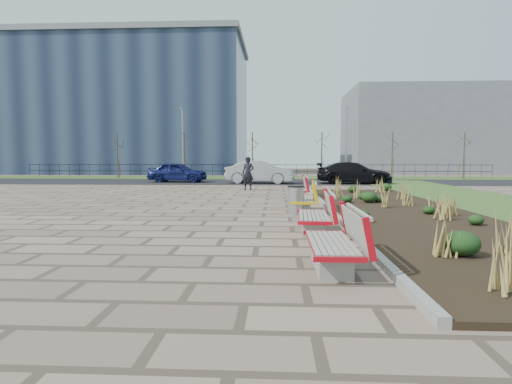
{
  "coord_description": "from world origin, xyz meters",
  "views": [
    {
      "loc": [
        2.07,
        -8.32,
        1.89
      ],
      "look_at": [
        1.5,
        3.0,
        0.9
      ],
      "focal_mm": 28.0,
      "sensor_mm": 36.0,
      "label": 1
    }
  ],
  "objects_px": {
    "bench_a": "(331,239)",
    "car_black": "(354,173)",
    "pedestrian": "(248,173)",
    "bench_c": "(303,198)",
    "car_blue": "(178,172)",
    "bench_d": "(297,188)",
    "bench_b": "(313,213)",
    "lamp_west": "(183,144)",
    "lamp_east": "(346,144)",
    "car_silver": "(260,172)",
    "litter_bin": "(296,201)"
  },
  "relations": [
    {
      "from": "bench_a",
      "to": "car_black",
      "type": "distance_m",
      "value": 22.38
    },
    {
      "from": "bench_a",
      "to": "pedestrian",
      "type": "relative_size",
      "value": 1.09
    },
    {
      "from": "bench_c",
      "to": "car_blue",
      "type": "relative_size",
      "value": 0.48
    },
    {
      "from": "bench_d",
      "to": "car_blue",
      "type": "distance_m",
      "value": 14.41
    },
    {
      "from": "bench_d",
      "to": "car_black",
      "type": "distance_m",
      "value": 11.56
    },
    {
      "from": "bench_b",
      "to": "lamp_west",
      "type": "relative_size",
      "value": 0.35
    },
    {
      "from": "bench_a",
      "to": "car_blue",
      "type": "height_order",
      "value": "car_blue"
    },
    {
      "from": "pedestrian",
      "to": "lamp_east",
      "type": "bearing_deg",
      "value": 69.75
    },
    {
      "from": "bench_c",
      "to": "car_silver",
      "type": "xyz_separation_m",
      "value": [
        -2.09,
        14.88,
        0.32
      ]
    },
    {
      "from": "litter_bin",
      "to": "car_silver",
      "type": "relative_size",
      "value": 0.19
    },
    {
      "from": "litter_bin",
      "to": "car_black",
      "type": "height_order",
      "value": "car_black"
    },
    {
      "from": "litter_bin",
      "to": "pedestrian",
      "type": "distance_m",
      "value": 10.08
    },
    {
      "from": "bench_c",
      "to": "bench_d",
      "type": "xyz_separation_m",
      "value": [
        0.0,
        4.24,
        0.0
      ]
    },
    {
      "from": "bench_b",
      "to": "car_black",
      "type": "relative_size",
      "value": 0.4
    },
    {
      "from": "pedestrian",
      "to": "lamp_west",
      "type": "relative_size",
      "value": 0.32
    },
    {
      "from": "bench_d",
      "to": "litter_bin",
      "type": "height_order",
      "value": "bench_d"
    },
    {
      "from": "bench_d",
      "to": "lamp_east",
      "type": "distance_m",
      "value": 17.25
    },
    {
      "from": "bench_d",
      "to": "car_black",
      "type": "height_order",
      "value": "car_black"
    },
    {
      "from": "lamp_west",
      "to": "lamp_east",
      "type": "xyz_separation_m",
      "value": [
        14.0,
        0.0,
        0.0
      ]
    },
    {
      "from": "bench_a",
      "to": "bench_b",
      "type": "xyz_separation_m",
      "value": [
        0.0,
        3.16,
        0.0
      ]
    },
    {
      "from": "car_black",
      "to": "lamp_west",
      "type": "relative_size",
      "value": 0.87
    },
    {
      "from": "car_black",
      "to": "lamp_east",
      "type": "relative_size",
      "value": 0.87
    },
    {
      "from": "lamp_east",
      "to": "car_blue",
      "type": "bearing_deg",
      "value": -161.13
    },
    {
      "from": "bench_a",
      "to": "bench_d",
      "type": "distance_m",
      "value": 11.29
    },
    {
      "from": "bench_c",
      "to": "bench_b",
      "type": "bearing_deg",
      "value": -84.76
    },
    {
      "from": "bench_b",
      "to": "car_blue",
      "type": "relative_size",
      "value": 0.48
    },
    {
      "from": "car_blue",
      "to": "lamp_east",
      "type": "relative_size",
      "value": 0.73
    },
    {
      "from": "car_blue",
      "to": "lamp_west",
      "type": "bearing_deg",
      "value": 12.49
    },
    {
      "from": "car_silver",
      "to": "lamp_east",
      "type": "distance_m",
      "value": 9.35
    },
    {
      "from": "bench_a",
      "to": "bench_c",
      "type": "relative_size",
      "value": 1.0
    },
    {
      "from": "car_blue",
      "to": "lamp_east",
      "type": "height_order",
      "value": "lamp_east"
    },
    {
      "from": "pedestrian",
      "to": "car_blue",
      "type": "distance_m",
      "value": 9.02
    },
    {
      "from": "bench_d",
      "to": "car_black",
      "type": "relative_size",
      "value": 0.4
    },
    {
      "from": "bench_a",
      "to": "litter_bin",
      "type": "height_order",
      "value": "bench_a"
    },
    {
      "from": "car_black",
      "to": "bench_c",
      "type": "bearing_deg",
      "value": 168.57
    },
    {
      "from": "bench_b",
      "to": "bench_c",
      "type": "xyz_separation_m",
      "value": [
        0.0,
        3.88,
        0.0
      ]
    },
    {
      "from": "bench_b",
      "to": "pedestrian",
      "type": "distance_m",
      "value": 13.23
    },
    {
      "from": "car_blue",
      "to": "litter_bin",
      "type": "bearing_deg",
      "value": -149.85
    },
    {
      "from": "bench_a",
      "to": "litter_bin",
      "type": "relative_size",
      "value": 2.24
    },
    {
      "from": "litter_bin",
      "to": "lamp_west",
      "type": "distance_m",
      "value": 23.13
    },
    {
      "from": "litter_bin",
      "to": "lamp_east",
      "type": "distance_m",
      "value": 22.06
    },
    {
      "from": "car_silver",
      "to": "car_black",
      "type": "height_order",
      "value": "car_silver"
    },
    {
      "from": "pedestrian",
      "to": "car_blue",
      "type": "height_order",
      "value": "pedestrian"
    },
    {
      "from": "car_silver",
      "to": "bench_c",
      "type": "bearing_deg",
      "value": -164.88
    },
    {
      "from": "litter_bin",
      "to": "car_blue",
      "type": "height_order",
      "value": "car_blue"
    },
    {
      "from": "lamp_east",
      "to": "litter_bin",
      "type": "bearing_deg",
      "value": -103.93
    },
    {
      "from": "bench_d",
      "to": "pedestrian",
      "type": "bearing_deg",
      "value": 118.18
    },
    {
      "from": "pedestrian",
      "to": "car_silver",
      "type": "relative_size",
      "value": 0.39
    },
    {
      "from": "car_black",
      "to": "bench_a",
      "type": "bearing_deg",
      "value": 173.91
    },
    {
      "from": "bench_b",
      "to": "pedestrian",
      "type": "relative_size",
      "value": 1.09
    }
  ]
}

